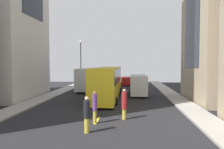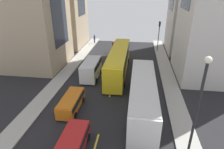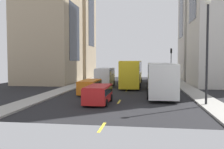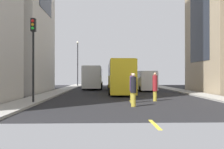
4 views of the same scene
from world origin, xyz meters
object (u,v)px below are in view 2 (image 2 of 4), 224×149
(city_bus_white, at_px, (143,92))
(pedestrian_walking_far, at_px, (113,46))
(delivery_van_white, at_px, (91,68))
(pedestrian_waiting_curb, at_px, (94,39))
(pedestrian_crossing_near, at_px, (123,45))
(pedestrian_crossing_mid, at_px, (125,43))
(car_red_0, at_px, (72,142))
(traffic_light_near_corner, at_px, (159,31))
(car_orange_1, at_px, (71,102))
(streetcar_yellow, at_px, (119,60))

(city_bus_white, bearing_deg, pedestrian_walking_far, -73.36)
(delivery_van_white, distance_m, pedestrian_waiting_curb, 18.47)
(city_bus_white, relative_size, pedestrian_crossing_near, 5.80)
(pedestrian_crossing_near, height_order, pedestrian_crossing_mid, pedestrian_crossing_near)
(city_bus_white, distance_m, car_red_0, 8.75)
(city_bus_white, relative_size, pedestrian_crossing_mid, 5.93)
(pedestrian_walking_far, relative_size, traffic_light_near_corner, 0.38)
(car_orange_1, relative_size, pedestrian_crossing_mid, 2.18)
(car_orange_1, relative_size, pedestrian_walking_far, 2.09)
(car_orange_1, xyz_separation_m, pedestrian_walking_far, (-1.76, -20.29, 0.26))
(traffic_light_near_corner, bearing_deg, delivery_van_white, 53.77)
(car_red_0, relative_size, pedestrian_crossing_near, 1.97)
(delivery_van_white, relative_size, pedestrian_crossing_mid, 2.44)
(delivery_van_white, relative_size, pedestrian_crossing_near, 2.39)
(streetcar_yellow, distance_m, car_red_0, 16.04)
(pedestrian_walking_far, bearing_deg, pedestrian_crossing_mid, 43.96)
(delivery_van_white, bearing_deg, pedestrian_walking_far, -96.74)
(traffic_light_near_corner, bearing_deg, car_red_0, 72.66)
(car_red_0, distance_m, pedestrian_walking_far, 25.87)
(car_red_0, height_order, pedestrian_waiting_curb, pedestrian_waiting_curb)
(pedestrian_crossing_mid, bearing_deg, pedestrian_crossing_near, 128.19)
(city_bus_white, xyz_separation_m, pedestrian_walking_far, (5.72, -19.13, -0.84))
(streetcar_yellow, bearing_deg, city_bus_white, 111.14)
(pedestrian_crossing_mid, relative_size, pedestrian_waiting_curb, 1.11)
(city_bus_white, height_order, pedestrian_crossing_mid, city_bus_white)
(car_orange_1, bearing_deg, pedestrian_crossing_near, -99.74)
(pedestrian_walking_far, bearing_deg, streetcar_yellow, -91.42)
(streetcar_yellow, relative_size, delivery_van_white, 2.72)
(streetcar_yellow, distance_m, pedestrian_walking_far, 10.28)
(traffic_light_near_corner, bearing_deg, pedestrian_crossing_mid, -12.85)
(traffic_light_near_corner, bearing_deg, streetcar_yellow, 60.33)
(pedestrian_crossing_mid, bearing_deg, car_red_0, 128.56)
(streetcar_yellow, distance_m, car_orange_1, 11.09)
(city_bus_white, bearing_deg, pedestrian_waiting_curb, -66.57)
(car_orange_1, relative_size, traffic_light_near_corner, 0.80)
(streetcar_yellow, xyz_separation_m, car_orange_1, (3.94, 10.29, -1.22))
(delivery_van_white, bearing_deg, streetcar_yellow, -147.02)
(streetcar_yellow, height_order, pedestrian_walking_far, streetcar_yellow)
(pedestrian_crossing_mid, bearing_deg, traffic_light_near_corner, -150.70)
(car_orange_1, xyz_separation_m, traffic_light_near_corner, (-10.63, -22.04, 3.29))
(pedestrian_walking_far, distance_m, pedestrian_crossing_mid, 3.90)
(streetcar_yellow, xyz_separation_m, pedestrian_waiting_curb, (7.25, -15.74, -0.97))
(car_orange_1, bearing_deg, traffic_light_near_corner, -115.76)
(streetcar_yellow, relative_size, car_red_0, 3.30)
(car_orange_1, height_order, pedestrian_waiting_curb, pedestrian_waiting_curb)
(pedestrian_crossing_near, bearing_deg, pedestrian_waiting_curb, 81.48)
(pedestrian_walking_far, bearing_deg, pedestrian_crossing_near, 19.15)
(streetcar_yellow, distance_m, pedestrian_crossing_near, 11.30)
(streetcar_yellow, bearing_deg, pedestrian_waiting_curb, -65.27)
(car_red_0, bearing_deg, car_orange_1, -70.15)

